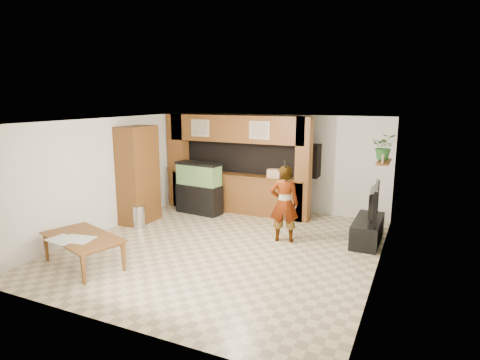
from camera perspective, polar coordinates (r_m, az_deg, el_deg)
The scene contains 21 objects.
floor at distance 8.47m, azimuth -2.21°, elevation -9.45°, with size 6.50×6.50×0.00m, color #C9B78C.
ceiling at distance 7.91m, azimuth -2.36°, elevation 8.40°, with size 6.50×6.50×0.00m, color white.
wall_back at distance 11.03m, azimuth 5.41°, elevation 2.49°, with size 6.00×6.00×0.00m, color silver.
wall_left at distance 9.80m, azimuth -18.11°, elevation 0.80°, with size 6.50×6.50×0.00m, color silver.
wall_right at distance 7.27m, azimuth 19.32°, elevation -2.92°, with size 6.50×6.50×0.00m, color silver.
partition at distance 10.82m, azimuth -0.42°, elevation 2.43°, with size 4.20×0.99×2.60m.
wall_clock at distance 10.44m, azimuth -14.46°, elevation 4.97°, with size 0.05×0.25×0.25m.
wall_shelf at distance 9.11m, azimuth 19.79°, elevation 2.46°, with size 0.25×0.90×0.04m, color brown.
pantry_cabinet at distance 10.12m, azimuth -14.27°, elevation 0.70°, with size 0.59×0.97×2.38m, color brown.
trash_can at distance 9.90m, azimuth -14.17°, elevation -5.06°, with size 0.29×0.29×0.52m, color #B2B2B7.
aquarium at distance 10.72m, azimuth -5.85°, elevation -1.21°, with size 1.24×0.47×1.38m.
tv_stand at distance 9.10m, azimuth 17.68°, elevation -6.84°, with size 0.54×1.48×0.49m, color black.
television at distance 8.92m, azimuth 17.92°, elevation -3.02°, with size 1.32×0.17×0.76m, color black.
photo_frame at distance 8.79m, azimuth 19.65°, elevation 2.88°, with size 0.03×0.14×0.18m, color tan.
potted_plant at distance 9.25m, azimuth 19.84°, elevation 4.48°, with size 0.51×0.44×0.56m, color #285F26.
person at distance 8.60m, azimuth 6.31°, elevation -3.36°, with size 0.61×0.40×1.66m, color #A67F5B.
microphone at distance 8.25m, azimuth 6.42°, elevation 2.26°, with size 0.04×0.04×0.16m, color black.
dining_table at distance 7.97m, azimuth -21.56°, elevation -9.46°, with size 1.63×0.91×0.57m, color brown.
newspaper_a at distance 7.77m, azimuth -22.16°, elevation -7.79°, with size 0.57×0.41×0.01m, color silver.
newspaper_b at distance 7.84m, azimuth -23.88°, elevation -7.74°, with size 0.55×0.40×0.01m, color silver.
counter_box at distance 10.26m, azimuth 4.87°, elevation 0.95°, with size 0.33×0.22×0.22m, color tan.
Camera 1 is at (3.60, -7.03, 3.05)m, focal length 30.00 mm.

